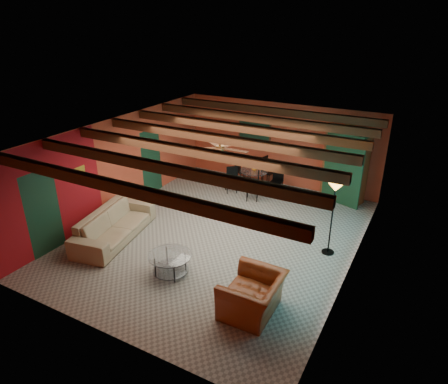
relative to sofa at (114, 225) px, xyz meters
The scene contains 11 objects.
room 3.37m from the sofa, 32.81° to the left, with size 6.52×8.01×2.71m.
sofa is the anchor object (origin of this frame).
armchair 4.31m from the sofa, 11.55° to the right, with size 1.19×1.04×0.77m, color maroon.
coffee_table 2.23m from the sofa, 15.62° to the right, with size 0.94×0.94×0.48m, color silver, non-canonical shape.
dining_table 4.80m from the sofa, 67.74° to the left, with size 1.80×1.80×0.94m, color white, non-canonical shape.
armoire 6.80m from the sofa, 48.45° to the left, with size 1.20×0.59×2.10m, color brown.
floor_lamp 5.32m from the sofa, 20.95° to the left, with size 0.37×0.37×1.83m, color black, non-canonical shape.
ceiling_fan 3.33m from the sofa, 30.81° to the left, with size 1.50×1.50×0.44m, color #472614, non-canonical shape.
painting 5.65m from the sofa, 75.37° to the left, with size 1.05×0.03×0.65m, color black.
potted_plant 7.05m from the sofa, 48.45° to the left, with size 0.41×0.36×0.46m, color #26661E.
vase 4.85m from the sofa, 67.74° to the left, with size 0.17×0.17×0.18m, color orange.
Camera 1 is at (4.37, -7.84, 5.21)m, focal length 32.13 mm.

